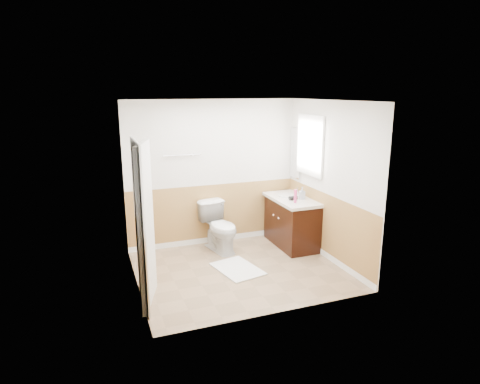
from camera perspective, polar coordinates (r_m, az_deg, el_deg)
name	(u,v)px	position (r m, az deg, el deg)	size (l,w,h in m)	color
floor	(240,270)	(6.29, -0.05, -10.83)	(3.00, 3.00, 0.00)	#8C7051
ceiling	(240,101)	(5.71, -0.06, 12.60)	(3.00, 3.00, 0.00)	white
wall_back	(213,173)	(7.08, -3.75, 2.63)	(3.00, 3.00, 0.00)	silver
wall_front	(279,215)	(4.72, 5.49, -3.17)	(3.00, 3.00, 0.00)	silver
wall_left	(133,199)	(5.55, -14.73, -0.98)	(3.00, 3.00, 0.00)	silver
wall_right	(329,182)	(6.54, 12.35, 1.40)	(3.00, 3.00, 0.00)	silver
wainscot_back	(214,215)	(7.25, -3.63, -3.20)	(3.00, 3.00, 0.00)	#B58D48
wainscot_front	(277,274)	(5.00, 5.23, -11.37)	(3.00, 3.00, 0.00)	#B58D48
wainscot_left	(137,253)	(5.78, -14.15, -8.17)	(2.60, 2.60, 0.00)	#B58D48
wainscot_right	(326,227)	(6.73, 11.94, -4.85)	(2.60, 2.60, 0.00)	#B58D48
toilet	(220,227)	(6.90, -2.80, -4.89)	(0.46, 0.80, 0.82)	white
bath_mat	(237,269)	(6.31, -0.36, -10.65)	(0.55, 0.80, 0.02)	white
vanity_cabinet	(292,223)	(7.18, 7.19, -4.31)	(0.55, 1.10, 0.80)	black
vanity_knob_left	(279,218)	(6.91, 5.40, -3.67)	(0.03, 0.03, 0.03)	#BBBAC1
vanity_knob_right	(274,215)	(7.09, 4.70, -3.21)	(0.03, 0.03, 0.03)	#BAB9C0
countertop	(292,199)	(7.05, 7.22, -1.04)	(0.60, 1.15, 0.05)	silver
sink_basin	(288,195)	(7.17, 6.75, -0.47)	(0.36, 0.36, 0.02)	silver
faucet	(298,191)	(7.24, 8.03, 0.11)	(0.02, 0.02, 0.14)	silver
lotion_bottle	(295,196)	(6.73, 7.72, -0.59)	(0.05, 0.05, 0.22)	#CC3571
soap_dispenser	(302,193)	(6.99, 8.62, -0.15)	(0.09, 0.09, 0.20)	#8C939E
hair_dryer_body	(293,198)	(6.92, 7.39, -0.83)	(0.07, 0.07, 0.14)	black
hair_dryer_handle	(292,200)	(6.89, 7.27, -1.15)	(0.03, 0.03, 0.07)	black
mirror_panel	(295,153)	(7.41, 7.71, 5.40)	(0.02, 0.35, 0.90)	silver
window_frame	(310,145)	(6.93, 9.72, 6.41)	(0.04, 0.80, 1.00)	white
window_glass	(311,145)	(6.94, 9.84, 6.42)	(0.01, 0.70, 0.90)	white
door	(146,225)	(5.19, -12.93, -4.54)	(0.05, 0.80, 2.04)	white
door_frame	(140,225)	(5.18, -13.77, -4.51)	(0.02, 0.92, 2.10)	white
door_knob	(147,222)	(5.53, -12.75, -4.14)	(0.06, 0.06, 0.06)	silver
towel_bar	(182,155)	(6.83, -8.10, 5.10)	(0.02, 0.02, 0.62)	silver
tp_holder_bar	(209,205)	(7.11, -4.28, -1.88)	(0.02, 0.02, 0.14)	silver
tp_roll	(209,205)	(7.11, -4.28, -1.88)	(0.11, 0.11, 0.10)	white
tp_sheet	(209,212)	(7.14, -4.27, -2.73)	(0.10, 0.01, 0.16)	white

